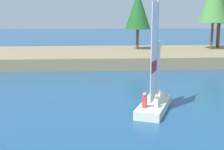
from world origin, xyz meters
TOP-DOWN VIEW (x-y plane):
  - shore_bank at (0.00, 26.95)m, footprint 80.00×11.37m
  - shoreline_tree_midleft at (5.89, 28.56)m, footprint 2.82×2.82m
  - shoreline_tree_centre at (14.23, 28.05)m, footprint 3.37×3.37m
  - shoreline_tree_midright at (15.64, 29.70)m, footprint 2.06×2.06m
  - sailboat at (4.20, 10.03)m, footprint 2.77×4.39m

SIDE VIEW (x-z plane):
  - sailboat at x=4.20m, z-range -2.77..3.73m
  - shore_bank at x=0.00m, z-range 0.00..1.12m
  - shoreline_tree_midleft at x=5.89m, z-range 2.23..8.68m
  - shoreline_tree_midright at x=15.64m, z-range 2.46..9.13m
  - shoreline_tree_centre at x=14.23m, z-range 2.59..10.44m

